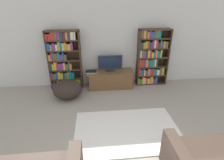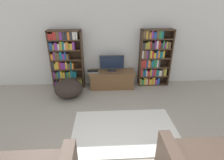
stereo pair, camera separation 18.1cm
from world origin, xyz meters
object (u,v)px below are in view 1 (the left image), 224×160
object	(u,v)px
bookshelf_left	(64,60)
bookshelf_right	(151,58)
beanbag_ottoman	(68,89)
television	(110,63)
laptop	(91,72)
tv_stand	(110,79)

from	to	relation	value
bookshelf_left	bookshelf_right	xyz separation A→B (m)	(2.65, 0.00, -0.00)
bookshelf_right	beanbag_ottoman	xyz separation A→B (m)	(-2.52, -0.68, -0.62)
television	beanbag_ottoman	xyz separation A→B (m)	(-1.24, -0.57, -0.53)
laptop	tv_stand	bearing A→B (deg)	-0.41
bookshelf_right	laptop	size ratio (longest dim) A/B	5.14
bookshelf_left	beanbag_ottoman	world-z (taller)	bookshelf_left
bookshelf_right	tv_stand	bearing A→B (deg)	-173.37
laptop	beanbag_ottoman	distance (m)	0.89
bookshelf_right	television	size ratio (longest dim) A/B	2.37
bookshelf_right	television	xyz separation A→B (m)	(-1.28, -0.11, -0.09)
bookshelf_left	tv_stand	xyz separation A→B (m)	(1.37, -0.15, -0.61)
bookshelf_right	bookshelf_left	bearing A→B (deg)	-180.00
television	laptop	xyz separation A→B (m)	(-0.58, -0.03, -0.25)
bookshelf_right	tv_stand	xyz separation A→B (m)	(-1.28, -0.15, -0.61)
laptop	beanbag_ottoman	bearing A→B (deg)	-140.76
tv_stand	beanbag_ottoman	xyz separation A→B (m)	(-1.24, -0.53, -0.01)
bookshelf_left	tv_stand	distance (m)	1.51
tv_stand	bookshelf_left	bearing A→B (deg)	173.79
bookshelf_right	laptop	bearing A→B (deg)	-175.55
bookshelf_left	television	distance (m)	1.38
bookshelf_left	laptop	distance (m)	0.87
bookshelf_left	bookshelf_right	world-z (taller)	same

